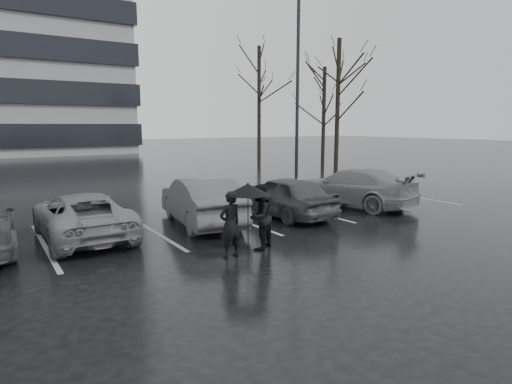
{
  "coord_description": "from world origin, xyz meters",
  "views": [
    {
      "loc": [
        -6.19,
        -9.13,
        3.0
      ],
      "look_at": [
        0.37,
        1.0,
        1.1
      ],
      "focal_mm": 30.0,
      "sensor_mm": 36.0,
      "label": 1
    }
  ],
  "objects_px": {
    "car_east": "(351,187)",
    "tree_north": "(259,107)",
    "car_west_a": "(201,201)",
    "pedestrian_left": "(230,225)",
    "tree_ne": "(324,118)",
    "car_west_b": "(82,216)",
    "lamp_post": "(297,97)",
    "pedestrian_right": "(259,217)",
    "tree_east": "(338,108)",
    "car_main": "(284,196)"
  },
  "relations": [
    {
      "from": "tree_north",
      "to": "tree_east",
      "type": "bearing_deg",
      "value": -81.87
    },
    {
      "from": "tree_north",
      "to": "lamp_post",
      "type": "bearing_deg",
      "value": -111.27
    },
    {
      "from": "car_east",
      "to": "lamp_post",
      "type": "height_order",
      "value": "lamp_post"
    },
    {
      "from": "car_west_a",
      "to": "tree_east",
      "type": "bearing_deg",
      "value": -140.68
    },
    {
      "from": "lamp_post",
      "to": "pedestrian_right",
      "type": "bearing_deg",
      "value": -132.47
    },
    {
      "from": "car_main",
      "to": "pedestrian_right",
      "type": "bearing_deg",
      "value": 42.31
    },
    {
      "from": "car_west_b",
      "to": "pedestrian_right",
      "type": "xyz_separation_m",
      "value": [
        3.41,
        -3.37,
        0.18
      ]
    },
    {
      "from": "car_main",
      "to": "tree_ne",
      "type": "relative_size",
      "value": 0.57
    },
    {
      "from": "pedestrian_left",
      "to": "lamp_post",
      "type": "relative_size",
      "value": 0.16
    },
    {
      "from": "tree_east",
      "to": "pedestrian_right",
      "type": "bearing_deg",
      "value": -139.76
    },
    {
      "from": "car_main",
      "to": "tree_north",
      "type": "relative_size",
      "value": 0.47
    },
    {
      "from": "tree_north",
      "to": "tree_ne",
      "type": "bearing_deg",
      "value": -40.6
    },
    {
      "from": "car_main",
      "to": "pedestrian_right",
      "type": "relative_size",
      "value": 2.5
    },
    {
      "from": "car_east",
      "to": "tree_north",
      "type": "bearing_deg",
      "value": -124.99
    },
    {
      "from": "lamp_post",
      "to": "tree_north",
      "type": "bearing_deg",
      "value": 68.73
    },
    {
      "from": "car_east",
      "to": "lamp_post",
      "type": "xyz_separation_m",
      "value": [
        2.33,
        6.22,
        3.68
      ]
    },
    {
      "from": "car_east",
      "to": "pedestrian_right",
      "type": "xyz_separation_m",
      "value": [
        -5.92,
        -2.79,
        0.09
      ]
    },
    {
      "from": "car_west_a",
      "to": "tree_east",
      "type": "xyz_separation_m",
      "value": [
        12.65,
        7.5,
        3.28
      ]
    },
    {
      "from": "car_main",
      "to": "tree_ne",
      "type": "distance_m",
      "value": 17.45
    },
    {
      "from": "pedestrian_left",
      "to": "car_west_b",
      "type": "bearing_deg",
      "value": -63.42
    },
    {
      "from": "pedestrian_right",
      "to": "car_main",
      "type": "bearing_deg",
      "value": -165.8
    },
    {
      "from": "car_west_a",
      "to": "tree_ne",
      "type": "relative_size",
      "value": 0.63
    },
    {
      "from": "car_west_a",
      "to": "tree_north",
      "type": "bearing_deg",
      "value": -120.13
    },
    {
      "from": "car_main",
      "to": "lamp_post",
      "type": "relative_size",
      "value": 0.42
    },
    {
      "from": "car_main",
      "to": "car_west_b",
      "type": "xyz_separation_m",
      "value": [
        -6.17,
        0.68,
        -0.06
      ]
    },
    {
      "from": "tree_ne",
      "to": "car_west_b",
      "type": "bearing_deg",
      "value": -148.61
    },
    {
      "from": "car_east",
      "to": "tree_north",
      "type": "distance_m",
      "value": 16.33
    },
    {
      "from": "pedestrian_left",
      "to": "tree_north",
      "type": "height_order",
      "value": "tree_north"
    },
    {
      "from": "lamp_post",
      "to": "car_west_a",
      "type": "bearing_deg",
      "value": -144.82
    },
    {
      "from": "car_west_a",
      "to": "pedestrian_right",
      "type": "distance_m",
      "value": 3.18
    },
    {
      "from": "car_west_a",
      "to": "pedestrian_left",
      "type": "bearing_deg",
      "value": 83.74
    },
    {
      "from": "car_east",
      "to": "tree_north",
      "type": "relative_size",
      "value": 0.57
    },
    {
      "from": "car_west_a",
      "to": "car_east",
      "type": "bearing_deg",
      "value": -175.09
    },
    {
      "from": "car_west_b",
      "to": "tree_ne",
      "type": "xyz_separation_m",
      "value": [
        18.53,
        11.31,
        2.88
      ]
    },
    {
      "from": "pedestrian_right",
      "to": "tree_east",
      "type": "height_order",
      "value": "tree_east"
    },
    {
      "from": "car_west_a",
      "to": "lamp_post",
      "type": "height_order",
      "value": "lamp_post"
    },
    {
      "from": "car_east",
      "to": "tree_ne",
      "type": "height_order",
      "value": "tree_ne"
    },
    {
      "from": "lamp_post",
      "to": "pedestrian_left",
      "type": "bearing_deg",
      "value": -134.86
    },
    {
      "from": "tree_east",
      "to": "car_east",
      "type": "bearing_deg",
      "value": -130.37
    },
    {
      "from": "car_west_b",
      "to": "tree_east",
      "type": "bearing_deg",
      "value": -155.89
    },
    {
      "from": "car_main",
      "to": "pedestrian_right",
      "type": "height_order",
      "value": "pedestrian_right"
    },
    {
      "from": "car_west_a",
      "to": "pedestrian_right",
      "type": "height_order",
      "value": "pedestrian_right"
    },
    {
      "from": "pedestrian_left",
      "to": "pedestrian_right",
      "type": "distance_m",
      "value": 0.95
    },
    {
      "from": "pedestrian_right",
      "to": "tree_ne",
      "type": "xyz_separation_m",
      "value": [
        15.12,
        14.68,
        2.7
      ]
    },
    {
      "from": "tree_east",
      "to": "tree_ne",
      "type": "bearing_deg",
      "value": 57.99
    },
    {
      "from": "pedestrian_right",
      "to": "car_east",
      "type": "bearing_deg",
      "value": 175.18
    },
    {
      "from": "tree_east",
      "to": "tree_north",
      "type": "relative_size",
      "value": 0.94
    },
    {
      "from": "car_east",
      "to": "pedestrian_left",
      "type": "height_order",
      "value": "pedestrian_left"
    },
    {
      "from": "car_west_a",
      "to": "tree_ne",
      "type": "height_order",
      "value": "tree_ne"
    },
    {
      "from": "pedestrian_right",
      "to": "tree_north",
      "type": "relative_size",
      "value": 0.19
    }
  ]
}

